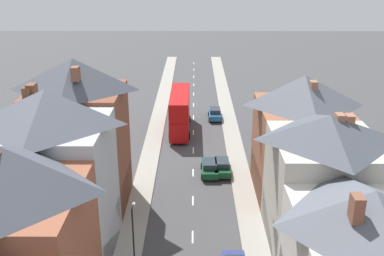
{
  "coord_description": "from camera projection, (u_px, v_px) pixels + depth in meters",
  "views": [
    {
      "loc": [
        0.13,
        -13.95,
        22.01
      ],
      "look_at": [
        -0.18,
        40.51,
        1.21
      ],
      "focal_mm": 42.0,
      "sensor_mm": 36.0,
      "label": 1
    }
  ],
  "objects": [
    {
      "name": "car_mid_black",
      "position": [
        215.0,
        113.0,
        64.93
      ],
      "size": [
        1.9,
        4.26,
        1.65
      ],
      "color": "#236093",
      "rests_on": "ground"
    },
    {
      "name": "terrace_row_right",
      "position": [
        359.0,
        249.0,
        27.33
      ],
      "size": [
        8.0,
        43.56,
        11.99
      ],
      "color": "beige",
      "rests_on": "ground"
    },
    {
      "name": "centre_line_dashes",
      "position": [
        193.0,
        150.0,
        54.52
      ],
      "size": [
        0.14,
        97.8,
        0.01
      ],
      "color": "silver",
      "rests_on": "ground"
    },
    {
      "name": "car_parked_left_a",
      "position": [
        222.0,
        166.0,
        48.63
      ],
      "size": [
        1.9,
        4.24,
        1.59
      ],
      "color": "#144728",
      "rests_on": "ground"
    },
    {
      "name": "street_lamp",
      "position": [
        134.0,
        235.0,
        32.35
      ],
      "size": [
        0.2,
        1.12,
        5.5
      ],
      "color": "black",
      "rests_on": "ground"
    },
    {
      "name": "pavement_left",
      "position": [
        153.0,
        144.0,
        56.39
      ],
      "size": [
        2.2,
        104.0,
        0.14
      ],
      "primitive_type": "cube",
      "color": "gray",
      "rests_on": "ground"
    },
    {
      "name": "pavement_right",
      "position": [
        234.0,
        144.0,
        56.34
      ],
      "size": [
        2.2,
        104.0,
        0.14
      ],
      "primitive_type": "cube",
      "color": "gray",
      "rests_on": "ground"
    },
    {
      "name": "terrace_row_left",
      "position": [
        18.0,
        243.0,
        26.21
      ],
      "size": [
        8.0,
        39.52,
        14.04
      ],
      "color": "beige",
      "rests_on": "ground"
    },
    {
      "name": "car_near_blue",
      "position": [
        210.0,
        167.0,
        48.38
      ],
      "size": [
        1.9,
        4.29,
        1.59
      ],
      "color": "#144728",
      "rests_on": "ground"
    },
    {
      "name": "double_decker_bus_lead",
      "position": [
        180.0,
        111.0,
        59.74
      ],
      "size": [
        2.74,
        10.8,
        5.3
      ],
      "color": "#B70F0F",
      "rests_on": "ground"
    }
  ]
}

